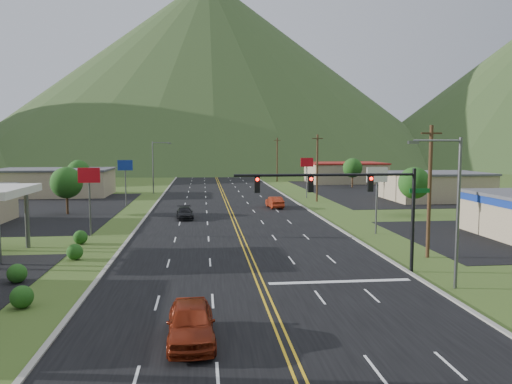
{
  "coord_description": "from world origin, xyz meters",
  "views": [
    {
      "loc": [
        -3.48,
        -17.7,
        8.62
      ],
      "look_at": [
        1.07,
        24.56,
        4.5
      ],
      "focal_mm": 35.0,
      "sensor_mm": 36.0,
      "label": 1
    }
  ],
  "objects": [
    {
      "name": "car_red_near",
      "position": [
        -4.05,
        3.44,
        0.86
      ],
      "size": [
        2.2,
        5.12,
        1.72
      ],
      "primitive_type": "imported",
      "rotation": [
        0.0,
        0.0,
        0.03
      ],
      "color": "maroon",
      "rests_on": "ground"
    },
    {
      "name": "streetlight_east",
      "position": [
        11.18,
        10.0,
        5.18
      ],
      "size": [
        3.28,
        0.25,
        9.0
      ],
      "color": "#59595E",
      "rests_on": "ground"
    },
    {
      "name": "car_red_far",
      "position": [
        6.14,
        48.25,
        0.76
      ],
      "size": [
        2.02,
        4.74,
        1.52
      ],
      "primitive_type": "imported",
      "rotation": [
        0.0,
        0.0,
        3.23
      ],
      "color": "maroon",
      "rests_on": "ground"
    },
    {
      "name": "utility_pole_c",
      "position": [
        13.5,
        95.0,
        5.13
      ],
      "size": [
        1.6,
        0.28,
        10.0
      ],
      "color": "#382314",
      "rests_on": "ground"
    },
    {
      "name": "utility_pole_a",
      "position": [
        13.5,
        18.0,
        5.13
      ],
      "size": [
        1.6,
        0.28,
        10.0
      ],
      "color": "#382314",
      "rests_on": "ground"
    },
    {
      "name": "utility_pole_d",
      "position": [
        13.5,
        135.0,
        5.13
      ],
      "size": [
        1.6,
        0.28,
        10.0
      ],
      "color": "#382314",
      "rests_on": "ground"
    },
    {
      "name": "building_west_far",
      "position": [
        -28.0,
        68.0,
        2.26
      ],
      "size": [
        18.4,
        11.4,
        4.5
      ],
      "color": "tan",
      "rests_on": "ground"
    },
    {
      "name": "tree_west_a",
      "position": [
        -20.0,
        45.0,
        3.89
      ],
      "size": [
        3.84,
        3.84,
        5.82
      ],
      "color": "#382314",
      "rests_on": "ground"
    },
    {
      "name": "tree_east_a",
      "position": [
        22.0,
        40.0,
        3.89
      ],
      "size": [
        3.84,
        3.84,
        5.82
      ],
      "color": "#382314",
      "rests_on": "ground"
    },
    {
      "name": "building_east_mid",
      "position": [
        32.0,
        55.0,
        2.16
      ],
      "size": [
        14.4,
        11.4,
        4.3
      ],
      "color": "tan",
      "rests_on": "ground"
    },
    {
      "name": "utility_pole_b",
      "position": [
        13.5,
        55.0,
        5.13
      ],
      "size": [
        1.6,
        0.28,
        10.0
      ],
      "color": "#382314",
      "rests_on": "ground"
    },
    {
      "name": "tree_east_b",
      "position": [
        26.0,
        78.0,
        3.89
      ],
      "size": [
        3.84,
        3.84,
        5.82
      ],
      "color": "#382314",
      "rests_on": "ground"
    },
    {
      "name": "pole_sign_east_a",
      "position": [
        13.0,
        28.0,
        5.05
      ],
      "size": [
        2.0,
        0.18,
        6.4
      ],
      "color": "#59595E",
      "rests_on": "ground"
    },
    {
      "name": "building_east_far",
      "position": [
        28.0,
        90.0,
        2.26
      ],
      "size": [
        16.4,
        12.4,
        4.5
      ],
      "color": "tan",
      "rests_on": "ground"
    },
    {
      "name": "ground",
      "position": [
        0.0,
        0.0,
        0.0
      ],
      "size": [
        500.0,
        500.0,
        0.0
      ],
      "primitive_type": "plane",
      "color": "#3C511D",
      "rests_on": "ground"
    },
    {
      "name": "mountain_n",
      "position": [
        0.0,
        220.0,
        42.5
      ],
      "size": [
        220.0,
        220.0,
        85.0
      ],
      "primitive_type": "cone",
      "color": "#253B1B",
      "rests_on": "ground"
    },
    {
      "name": "car_dark_mid",
      "position": [
        -5.55,
        39.54,
        0.66
      ],
      "size": [
        2.18,
        4.66,
        1.32
      ],
      "primitive_type": "imported",
      "rotation": [
        0.0,
        0.0,
        0.08
      ],
      "color": "black",
      "rests_on": "ground"
    },
    {
      "name": "traffic_signal",
      "position": [
        6.48,
        14.0,
        5.33
      ],
      "size": [
        13.1,
        0.43,
        7.0
      ],
      "color": "black",
      "rests_on": "ground"
    },
    {
      "name": "pole_sign_west_a",
      "position": [
        -14.0,
        30.0,
        5.05
      ],
      "size": [
        2.0,
        0.18,
        6.4
      ],
      "color": "#59595E",
      "rests_on": "ground"
    },
    {
      "name": "streetlight_west",
      "position": [
        -11.68,
        70.0,
        5.18
      ],
      "size": [
        3.28,
        0.25,
        9.0
      ],
      "color": "#59595E",
      "rests_on": "ground"
    },
    {
      "name": "tree_west_b",
      "position": [
        -25.0,
        72.0,
        3.89
      ],
      "size": [
        3.84,
        3.84,
        5.82
      ],
      "color": "#382314",
      "rests_on": "ground"
    },
    {
      "name": "pole_sign_east_b",
      "position": [
        13.0,
        60.0,
        5.05
      ],
      "size": [
        2.0,
        0.18,
        6.4
      ],
      "color": "#59595E",
      "rests_on": "ground"
    },
    {
      "name": "pole_sign_west_b",
      "position": [
        -14.0,
        52.0,
        5.05
      ],
      "size": [
        2.0,
        0.18,
        6.4
      ],
      "color": "#59595E",
      "rests_on": "ground"
    },
    {
      "name": "road",
      "position": [
        0.0,
        0.0,
        0.0
      ],
      "size": [
        20.0,
        460.0,
        0.04
      ],
      "primitive_type": "cube",
      "color": "black",
      "rests_on": "ground"
    }
  ]
}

